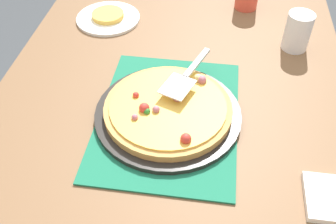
# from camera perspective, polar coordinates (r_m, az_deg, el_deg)

# --- Properties ---
(dining_table) EXTENTS (1.40, 1.00, 0.75)m
(dining_table) POSITION_cam_1_polar(r_m,az_deg,el_deg) (1.10, 0.00, -4.78)
(dining_table) COLOR brown
(dining_table) RESTS_ON ground_plane
(placemat) EXTENTS (0.48, 0.36, 0.01)m
(placemat) POSITION_cam_1_polar(r_m,az_deg,el_deg) (1.02, 0.00, -0.68)
(placemat) COLOR #196B4C
(placemat) RESTS_ON dining_table
(pizza_pan) EXTENTS (0.38, 0.38, 0.01)m
(pizza_pan) POSITION_cam_1_polar(r_m,az_deg,el_deg) (1.01, 0.00, -0.28)
(pizza_pan) COLOR black
(pizza_pan) RESTS_ON placemat
(pizza) EXTENTS (0.33, 0.33, 0.05)m
(pizza) POSITION_cam_1_polar(r_m,az_deg,el_deg) (0.99, 0.03, 0.55)
(pizza) COLOR tan
(pizza) RESTS_ON pizza_pan
(plate_far_right) EXTENTS (0.22, 0.22, 0.01)m
(plate_far_right) POSITION_cam_1_polar(r_m,az_deg,el_deg) (1.41, -8.77, 13.45)
(plate_far_right) COLOR white
(plate_far_right) RESTS_ON dining_table
(served_slice_right) EXTENTS (0.11, 0.11, 0.02)m
(served_slice_right) POSITION_cam_1_polar(r_m,az_deg,el_deg) (1.40, -8.83, 13.90)
(served_slice_right) COLOR #EAB747
(served_slice_right) RESTS_ON plate_far_right
(cup_far) EXTENTS (0.08, 0.08, 0.12)m
(cup_far) POSITION_cam_1_polar(r_m,az_deg,el_deg) (1.29, 18.51, 11.15)
(cup_far) COLOR white
(cup_far) RESTS_ON dining_table
(pizza_server) EXTENTS (0.23, 0.12, 0.01)m
(pizza_server) POSITION_cam_1_polar(r_m,az_deg,el_deg) (1.03, 2.63, 5.27)
(pizza_server) COLOR silver
(pizza_server) RESTS_ON pizza
(napkin_stack) EXTENTS (0.12, 0.12, 0.02)m
(napkin_stack) POSITION_cam_1_polar(r_m,az_deg,el_deg) (0.92, 23.08, -11.65)
(napkin_stack) COLOR white
(napkin_stack) RESTS_ON dining_table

